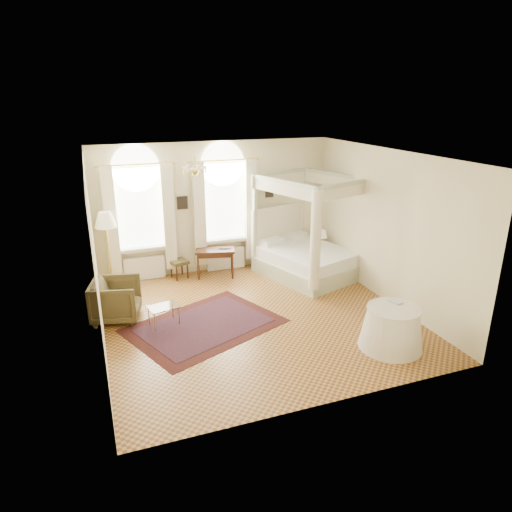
{
  "coord_description": "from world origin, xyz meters",
  "views": [
    {
      "loc": [
        -2.94,
        -7.96,
        4.33
      ],
      "look_at": [
        0.13,
        0.4,
        1.19
      ],
      "focal_mm": 32.0,
      "sensor_mm": 36.0,
      "label": 1
    }
  ],
  "objects": [
    {
      "name": "nightstand",
      "position": [
        2.7,
        2.3,
        0.3
      ],
      "size": [
        0.53,
        0.51,
        0.6
      ],
      "primitive_type": "cube",
      "rotation": [
        0.0,
        0.0,
        0.39
      ],
      "color": "#3A1F0F",
      "rests_on": "ground"
    },
    {
      "name": "window_right",
      "position": [
        0.2,
        2.87,
        1.49
      ],
      "size": [
        1.62,
        0.27,
        3.29
      ],
      "color": "white",
      "rests_on": "room_walls"
    },
    {
      "name": "floor_lamp",
      "position": [
        -2.7,
        2.53,
        1.61
      ],
      "size": [
        0.48,
        0.48,
        1.88
      ],
      "color": "gold",
      "rests_on": "ground"
    },
    {
      "name": "coffee_table",
      "position": [
        -1.84,
        0.33,
        0.36
      ],
      "size": [
        0.65,
        0.52,
        0.4
      ],
      "color": "silver",
      "rests_on": "ground"
    },
    {
      "name": "writing_desk",
      "position": [
        -0.19,
        2.48,
        0.62
      ],
      "size": [
        1.06,
        0.73,
        0.72
      ],
      "color": "#3A1F0F",
      "rests_on": "ground"
    },
    {
      "name": "oriental_rug",
      "position": [
        -1.1,
        -0.0,
        0.01
      ],
      "size": [
        3.4,
        2.97,
        0.01
      ],
      "color": "#41160F",
      "rests_on": "ground"
    },
    {
      "name": "stool",
      "position": [
        -1.07,
        2.7,
        0.39
      ],
      "size": [
        0.5,
        0.5,
        0.46
      ],
      "color": "#4F4721",
      "rests_on": "ground"
    },
    {
      "name": "room_walls",
      "position": [
        0.0,
        0.0,
        1.98
      ],
      "size": [
        6.0,
        6.0,
        6.0
      ],
      "color": "beige",
      "rests_on": "ground"
    },
    {
      "name": "side_table",
      "position": [
        1.87,
        -1.95,
        0.38
      ],
      "size": [
        1.15,
        1.15,
        0.78
      ],
      "color": "white",
      "rests_on": "ground"
    },
    {
      "name": "window_left",
      "position": [
        -1.9,
        2.87,
        1.49
      ],
      "size": [
        1.62,
        0.27,
        3.29
      ],
      "color": "white",
      "rests_on": "room_walls"
    },
    {
      "name": "nightstand_lamp",
      "position": [
        2.72,
        2.34,
        0.84
      ],
      "size": [
        0.25,
        0.25,
        0.37
      ],
      "color": "gold",
      "rests_on": "nightstand"
    },
    {
      "name": "laptop",
      "position": [
        0.06,
        2.51,
        0.73
      ],
      "size": [
        0.34,
        0.27,
        0.02
      ],
      "primitive_type": "imported",
      "rotation": [
        0.0,
        0.0,
        2.86
      ],
      "color": "black",
      "rests_on": "writing_desk"
    },
    {
      "name": "book",
      "position": [
        1.97,
        -1.77,
        0.79
      ],
      "size": [
        0.24,
        0.28,
        0.02
      ],
      "primitive_type": "imported",
      "rotation": [
        0.0,
        0.0,
        0.33
      ],
      "color": "black",
      "rests_on": "side_table"
    },
    {
      "name": "canopy_bed",
      "position": [
        2.02,
        1.75,
        0.57
      ],
      "size": [
        2.51,
        2.78,
        2.53
      ],
      "color": "#B0B996",
      "rests_on": "ground"
    },
    {
      "name": "wall_pictures",
      "position": [
        0.09,
        2.97,
        1.89
      ],
      "size": [
        2.54,
        0.03,
        0.39
      ],
      "color": "black",
      "rests_on": "room_walls"
    },
    {
      "name": "armchair",
      "position": [
        -2.7,
        0.91,
        0.42
      ],
      "size": [
        1.12,
        1.1,
        0.85
      ],
      "primitive_type": "imported",
      "rotation": [
        0.0,
        0.0,
        1.34
      ],
      "color": "#44391D",
      "rests_on": "ground"
    },
    {
      "name": "chandelier",
      "position": [
        -0.9,
        1.2,
        2.91
      ],
      "size": [
        0.51,
        0.45,
        0.5
      ],
      "color": "gold",
      "rests_on": "room_walls"
    },
    {
      "name": "ground",
      "position": [
        0.0,
        0.0,
        0.0
      ],
      "size": [
        6.0,
        6.0,
        0.0
      ],
      "primitive_type": "plane",
      "color": "#AE7532",
      "rests_on": "ground"
    }
  ]
}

